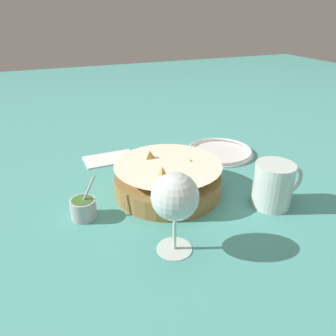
{
  "coord_description": "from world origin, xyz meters",
  "views": [
    {
      "loc": [
        -0.3,
        -0.62,
        0.42
      ],
      "look_at": [
        -0.04,
        0.03,
        0.07
      ],
      "focal_mm": 35.0,
      "sensor_mm": 36.0,
      "label": 1
    }
  ],
  "objects_px": {
    "sauce_cup": "(83,207)",
    "side_plate": "(220,151)",
    "beer_mug": "(273,186)",
    "wine_glass": "(175,199)",
    "food_basket": "(168,180)"
  },
  "relations": [
    {
      "from": "side_plate",
      "to": "beer_mug",
      "type": "bearing_deg",
      "value": -97.54
    },
    {
      "from": "sauce_cup",
      "to": "side_plate",
      "type": "relative_size",
      "value": 0.47
    },
    {
      "from": "sauce_cup",
      "to": "beer_mug",
      "type": "height_order",
      "value": "beer_mug"
    },
    {
      "from": "food_basket",
      "to": "sauce_cup",
      "type": "xyz_separation_m",
      "value": [
        -0.21,
        -0.03,
        -0.01
      ]
    },
    {
      "from": "sauce_cup",
      "to": "wine_glass",
      "type": "distance_m",
      "value": 0.24
    },
    {
      "from": "wine_glass",
      "to": "beer_mug",
      "type": "xyz_separation_m",
      "value": [
        0.27,
        0.06,
        -0.06
      ]
    },
    {
      "from": "sauce_cup",
      "to": "wine_glass",
      "type": "height_order",
      "value": "wine_glass"
    },
    {
      "from": "sauce_cup",
      "to": "wine_glass",
      "type": "bearing_deg",
      "value": -51.13
    },
    {
      "from": "wine_glass",
      "to": "side_plate",
      "type": "distance_m",
      "value": 0.49
    },
    {
      "from": "beer_mug",
      "to": "wine_glass",
      "type": "bearing_deg",
      "value": -167.76
    },
    {
      "from": "food_basket",
      "to": "side_plate",
      "type": "bearing_deg",
      "value": 33.22
    },
    {
      "from": "sauce_cup",
      "to": "side_plate",
      "type": "bearing_deg",
      "value": 22.19
    },
    {
      "from": "side_plate",
      "to": "wine_glass",
      "type": "bearing_deg",
      "value": -130.73
    },
    {
      "from": "food_basket",
      "to": "side_plate",
      "type": "distance_m",
      "value": 0.29
    },
    {
      "from": "wine_glass",
      "to": "side_plate",
      "type": "xyz_separation_m",
      "value": [
        0.31,
        0.36,
        -0.11
      ]
    }
  ]
}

